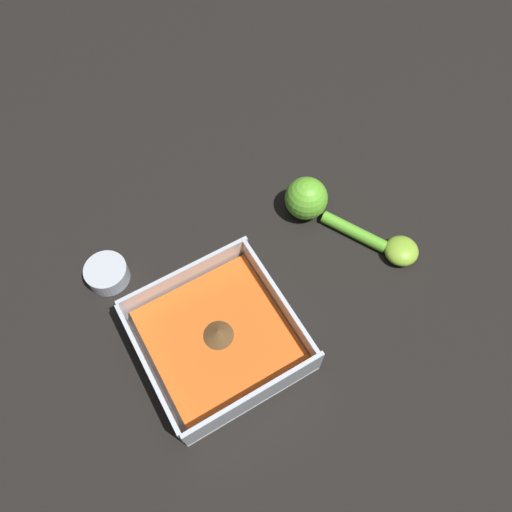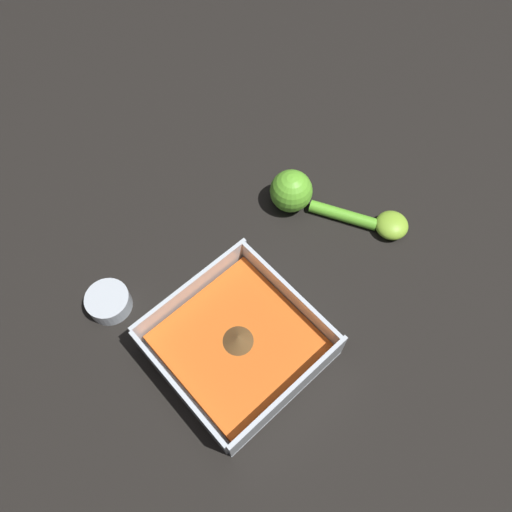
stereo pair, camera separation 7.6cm
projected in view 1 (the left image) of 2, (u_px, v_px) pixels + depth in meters
The scene contains 5 objects.
ground_plane at pixel (210, 325), 0.75m from camera, with size 4.00×4.00×0.00m, color black.
square_dish at pixel (217, 340), 0.71m from camera, with size 0.21×0.21×0.07m.
spice_bowl at pixel (107, 274), 0.77m from camera, with size 0.07×0.07×0.03m.
lemon_squeezer at pixel (312, 202), 0.82m from camera, with size 0.11×0.17×0.07m.
lemon_half at pixel (401, 251), 0.79m from camera, with size 0.05×0.05×0.03m.
Camera 1 is at (0.07, 0.26, 0.71)m, focal length 35.00 mm.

